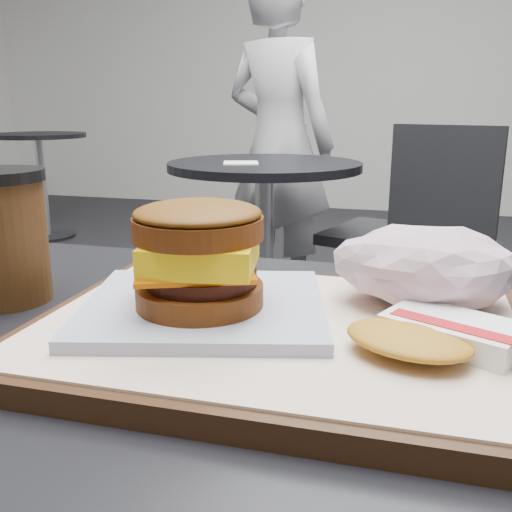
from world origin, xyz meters
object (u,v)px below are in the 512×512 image
(breakfast_sandwich, at_px, (201,268))
(neighbor_table, at_px, (264,216))
(patron, at_px, (279,144))
(coffee_cup, at_px, (1,234))
(hash_brown, at_px, (433,335))
(neighbor_chair, at_px, (406,224))
(serving_tray, at_px, (277,334))
(crumpled_wrapper, at_px, (425,266))

(breakfast_sandwich, bearing_deg, neighbor_table, 102.61)
(neighbor_table, distance_m, patron, 0.68)
(coffee_cup, bearing_deg, neighbor_table, 95.28)
(hash_brown, distance_m, coffee_cup, 0.40)
(neighbor_table, relative_size, patron, 0.49)
(neighbor_chair, bearing_deg, coffee_cup, -101.72)
(hash_brown, height_order, neighbor_table, hash_brown)
(serving_tray, height_order, crumpled_wrapper, crumpled_wrapper)
(hash_brown, xyz_separation_m, patron, (-0.63, 2.26, -0.03))
(breakfast_sandwich, height_order, coffee_cup, coffee_cup)
(serving_tray, xyz_separation_m, patron, (-0.51, 2.24, -0.01))
(crumpled_wrapper, bearing_deg, patron, 106.05)
(coffee_cup, height_order, neighbor_table, coffee_cup)
(crumpled_wrapper, bearing_deg, coffee_cup, -174.45)
(crumpled_wrapper, xyz_separation_m, neighbor_table, (-0.53, 1.53, -0.27))
(hash_brown, relative_size, coffee_cup, 1.07)
(hash_brown, bearing_deg, coffee_cup, 171.60)
(serving_tray, relative_size, neighbor_table, 0.51)
(neighbor_chair, height_order, patron, patron)
(neighbor_table, xyz_separation_m, patron, (-0.09, 0.63, 0.22))
(crumpled_wrapper, relative_size, neighbor_chair, 0.17)
(serving_tray, relative_size, patron, 0.25)
(crumpled_wrapper, bearing_deg, breakfast_sandwich, -155.83)
(breakfast_sandwich, distance_m, coffee_cup, 0.22)
(breakfast_sandwich, bearing_deg, crumpled_wrapper, 24.17)
(hash_brown, relative_size, patron, 0.09)
(crumpled_wrapper, height_order, neighbor_chair, neighbor_chair)
(serving_tray, height_order, neighbor_chair, neighbor_chair)
(breakfast_sandwich, height_order, neighbor_chair, breakfast_sandwich)
(neighbor_chair, bearing_deg, patron, 143.53)
(breakfast_sandwich, distance_m, crumpled_wrapper, 0.19)
(crumpled_wrapper, bearing_deg, neighbor_table, 109.08)
(breakfast_sandwich, bearing_deg, patron, 101.43)
(patron, bearing_deg, neighbor_chair, 164.81)
(serving_tray, height_order, neighbor_table, serving_tray)
(breakfast_sandwich, height_order, crumpled_wrapper, breakfast_sandwich)
(hash_brown, height_order, patron, patron)
(neighbor_table, bearing_deg, patron, 98.40)
(serving_tray, relative_size, coffee_cup, 3.03)
(serving_tray, distance_m, neighbor_chair, 1.81)
(neighbor_table, bearing_deg, serving_tray, -75.30)
(coffee_cup, bearing_deg, serving_tray, -7.42)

